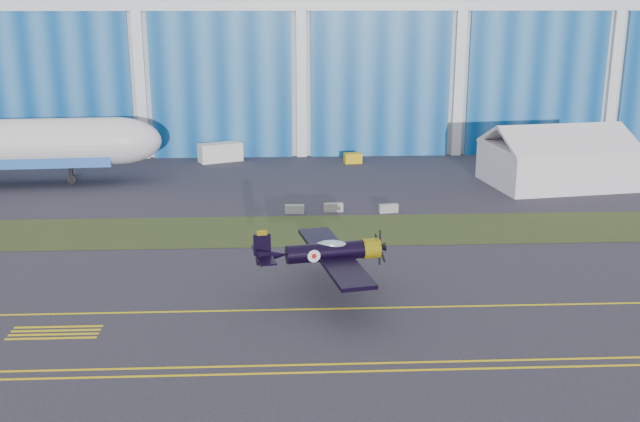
{
  "coord_description": "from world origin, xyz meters",
  "views": [
    {
      "loc": [
        -2.34,
        -55.01,
        21.7
      ],
      "look_at": [
        0.56,
        6.44,
        4.11
      ],
      "focal_mm": 42.0,
      "sensor_mm": 36.0,
      "label": 1
    }
  ],
  "objects_px": {
    "shipping_container": "(220,152)",
    "tug": "(353,158)",
    "warbird": "(326,252)",
    "tent": "(557,154)"
  },
  "relations": [
    {
      "from": "shipping_container",
      "to": "tug",
      "type": "distance_m",
      "value": 18.21
    },
    {
      "from": "warbird",
      "to": "tug",
      "type": "distance_m",
      "value": 47.54
    },
    {
      "from": "warbird",
      "to": "tug",
      "type": "height_order",
      "value": "warbird"
    },
    {
      "from": "warbird",
      "to": "tent",
      "type": "distance_m",
      "value": 44.84
    },
    {
      "from": "tent",
      "to": "shipping_container",
      "type": "height_order",
      "value": "tent"
    },
    {
      "from": "tent",
      "to": "shipping_container",
      "type": "relative_size",
      "value": 3.01
    },
    {
      "from": "warbird",
      "to": "tent",
      "type": "relative_size",
      "value": 0.88
    },
    {
      "from": "shipping_container",
      "to": "tent",
      "type": "bearing_deg",
      "value": -44.03
    },
    {
      "from": "warbird",
      "to": "shipping_container",
      "type": "height_order",
      "value": "warbird"
    },
    {
      "from": "warbird",
      "to": "shipping_container",
      "type": "relative_size",
      "value": 2.65
    }
  ]
}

